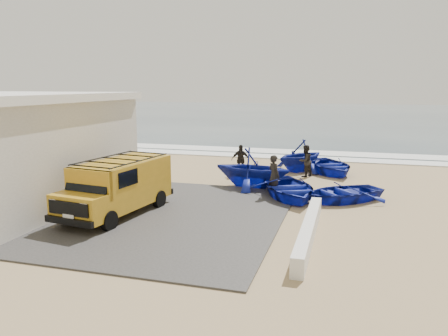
# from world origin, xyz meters

# --- Properties ---
(ground) EXTENTS (160.00, 160.00, 0.00)m
(ground) POSITION_xyz_m (0.00, 0.00, 0.00)
(ground) COLOR tan
(slab) EXTENTS (12.00, 10.00, 0.05)m
(slab) POSITION_xyz_m (-2.00, -2.00, 0.03)
(slab) COLOR #413E3B
(slab) RESTS_ON ground
(ocean) EXTENTS (180.00, 88.00, 0.01)m
(ocean) POSITION_xyz_m (0.00, 56.00, 0.00)
(ocean) COLOR #385166
(ocean) RESTS_ON ground
(surf_line) EXTENTS (180.00, 1.60, 0.06)m
(surf_line) POSITION_xyz_m (0.00, 12.00, 0.03)
(surf_line) COLOR white
(surf_line) RESTS_ON ground
(surf_wash) EXTENTS (180.00, 2.20, 0.04)m
(surf_wash) POSITION_xyz_m (0.00, 14.50, 0.02)
(surf_wash) COLOR white
(surf_wash) RESTS_ON ground
(parapet) EXTENTS (0.35, 6.00, 0.55)m
(parapet) POSITION_xyz_m (5.00, -3.00, 0.28)
(parapet) COLOR silver
(parapet) RESTS_ON ground
(van) EXTENTS (2.46, 4.93, 2.02)m
(van) POSITION_xyz_m (-1.83, -2.28, 1.09)
(van) COLOR gold
(van) RESTS_ON ground
(boat_near_left) EXTENTS (4.28, 4.85, 0.83)m
(boat_near_left) POSITION_xyz_m (3.71, 1.78, 0.42)
(boat_near_left) COLOR #1424A0
(boat_near_left) RESTS_ON ground
(boat_near_right) EXTENTS (4.27, 4.11, 0.72)m
(boat_near_right) POSITION_xyz_m (5.85, 1.84, 0.36)
(boat_near_right) COLOR #1424A0
(boat_near_right) RESTS_ON ground
(boat_mid_left) EXTENTS (3.76, 3.34, 1.82)m
(boat_mid_left) POSITION_xyz_m (1.85, 3.25, 0.91)
(boat_mid_left) COLOR #1424A0
(boat_mid_left) RESTS_ON ground
(boat_mid_right) EXTENTS (4.29, 4.83, 0.83)m
(boat_mid_right) POSITION_xyz_m (5.09, 7.59, 0.41)
(boat_mid_right) COLOR #1424A0
(boat_mid_right) RESTS_ON ground
(boat_far_left) EXTENTS (4.16, 4.28, 1.72)m
(boat_far_left) POSITION_xyz_m (3.54, 7.77, 0.86)
(boat_far_left) COLOR #1424A0
(boat_far_left) RESTS_ON ground
(fisherman_front) EXTENTS (0.75, 0.74, 1.75)m
(fisherman_front) POSITION_xyz_m (3.08, 1.95, 0.87)
(fisherman_front) COLOR black
(fisherman_front) RESTS_ON ground
(fisherman_middle) EXTENTS (0.96, 1.00, 1.63)m
(fisherman_middle) POSITION_xyz_m (3.94, 6.32, 0.81)
(fisherman_middle) COLOR black
(fisherman_middle) RESTS_ON ground
(fisherman_back) EXTENTS (1.00, 0.59, 1.60)m
(fisherman_back) POSITION_xyz_m (0.68, 5.76, 0.80)
(fisherman_back) COLOR black
(fisherman_back) RESTS_ON ground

